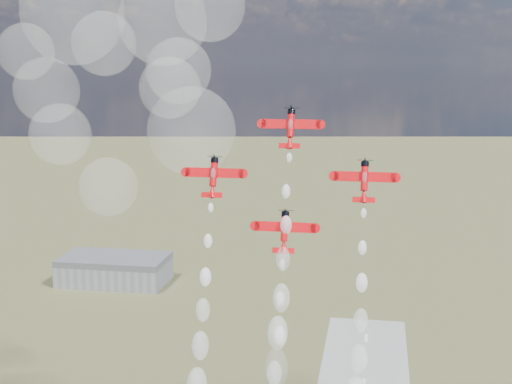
{
  "coord_description": "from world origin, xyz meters",
  "views": [
    {
      "loc": [
        2.42,
        -131.12,
        104.37
      ],
      "look_at": [
        -20.17,
        -0.7,
        80.01
      ],
      "focal_mm": 50.0,
      "sensor_mm": 36.0,
      "label": 1
    }
  ],
  "objects_px": {
    "plane_right": "(364,180)",
    "plane_slot": "(284,231)",
    "hangar": "(115,269)",
    "plane_lead": "(291,127)",
    "plane_left": "(213,176)"
  },
  "relations": [
    {
      "from": "hangar",
      "to": "plane_left",
      "type": "xyz_separation_m",
      "value": [
        91.62,
        -180.79,
        76.32
      ]
    },
    {
      "from": "plane_lead",
      "to": "plane_slot",
      "type": "bearing_deg",
      "value": -90.0
    },
    {
      "from": "plane_left",
      "to": "hangar",
      "type": "bearing_deg",
      "value": 116.87
    },
    {
      "from": "plane_right",
      "to": "hangar",
      "type": "bearing_deg",
      "value": 123.58
    },
    {
      "from": "plane_lead",
      "to": "plane_slot",
      "type": "height_order",
      "value": "plane_lead"
    },
    {
      "from": "plane_left",
      "to": "plane_right",
      "type": "bearing_deg",
      "value": 0.0
    },
    {
      "from": "plane_slot",
      "to": "hangar",
      "type": "bearing_deg",
      "value": 119.82
    },
    {
      "from": "plane_left",
      "to": "plane_right",
      "type": "distance_m",
      "value": 28.42
    },
    {
      "from": "plane_right",
      "to": "plane_slot",
      "type": "distance_m",
      "value": 17.35
    },
    {
      "from": "plane_left",
      "to": "plane_slot",
      "type": "height_order",
      "value": "plane_left"
    },
    {
      "from": "plane_left",
      "to": "plane_right",
      "type": "xyz_separation_m",
      "value": [
        28.42,
        0.0,
        0.0
      ]
    },
    {
      "from": "hangar",
      "to": "plane_lead",
      "type": "relative_size",
      "value": 4.43
    },
    {
      "from": "hangar",
      "to": "plane_lead",
      "type": "xyz_separation_m",
      "value": [
        105.83,
        -176.95,
        85.49
      ]
    },
    {
      "from": "plane_lead",
      "to": "plane_right",
      "type": "relative_size",
      "value": 1.0
    },
    {
      "from": "hangar",
      "to": "plane_lead",
      "type": "distance_m",
      "value": 223.21
    }
  ]
}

